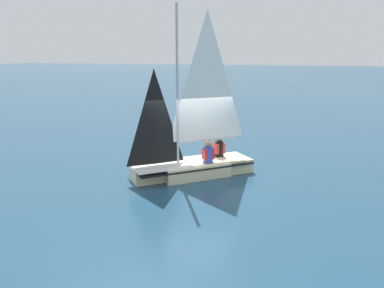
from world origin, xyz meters
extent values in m
plane|color=navy|center=(0.00, 0.00, 0.00)|extent=(260.00, 260.00, 0.00)
cube|color=beige|center=(0.00, 0.00, 0.22)|extent=(2.52, 2.51, 0.44)
cube|color=beige|center=(-1.09, -1.08, 0.22)|extent=(1.18, 1.18, 0.44)
cube|color=beige|center=(1.09, 1.08, 0.22)|extent=(1.47, 1.48, 0.44)
cube|color=black|center=(0.00, 0.00, 0.36)|extent=(3.73, 3.71, 0.05)
cube|color=silver|center=(-0.77, -0.76, 0.46)|extent=(2.16, 2.15, 0.04)
cylinder|color=#B7B7BC|center=(-0.35, -0.35, 2.87)|extent=(0.08, 0.08, 4.87)
cylinder|color=#B7B7BC|center=(0.37, 0.37, 1.13)|extent=(1.49, 1.47, 0.07)
pyramid|color=white|center=(0.37, 0.37, 3.17)|extent=(1.40, 1.39, 4.02)
pyramid|color=black|center=(-0.87, -0.86, 1.99)|extent=(0.98, 0.97, 2.91)
cube|color=black|center=(1.46, 1.44, 0.15)|extent=(0.08, 0.08, 0.31)
cube|color=black|center=(0.51, 0.13, 0.23)|extent=(0.37, 0.37, 0.45)
cylinder|color=blue|center=(0.51, 0.13, 0.71)|extent=(0.42, 0.42, 0.50)
cube|color=red|center=(0.51, 0.13, 0.73)|extent=(0.42, 0.42, 0.35)
sphere|color=#A87A56|center=(0.51, 0.13, 1.05)|extent=(0.22, 0.22, 0.22)
cube|color=black|center=(0.62, 0.97, 0.23)|extent=(0.37, 0.37, 0.45)
cylinder|color=black|center=(0.62, 0.97, 0.71)|extent=(0.42, 0.42, 0.50)
cube|color=red|center=(0.62, 0.97, 0.73)|extent=(0.42, 0.42, 0.35)
sphere|color=brown|center=(0.62, 0.97, 1.05)|extent=(0.22, 0.22, 0.22)
camera|label=1|loc=(4.11, -10.92, 3.83)|focal=35.00mm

